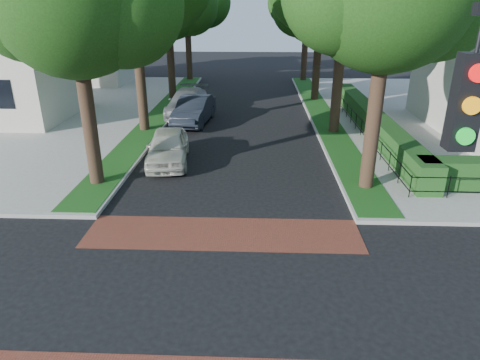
% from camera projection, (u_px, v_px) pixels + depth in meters
% --- Properties ---
extents(ground, '(120.00, 120.00, 0.00)m').
position_uv_depth(ground, '(214.00, 295.00, 11.08)').
color(ground, black).
rests_on(ground, ground).
extents(crosswalk_far, '(9.00, 2.20, 0.01)m').
position_uv_depth(crosswalk_far, '(223.00, 233.00, 14.04)').
color(crosswalk_far, brown).
rests_on(crosswalk_far, ground).
extents(grass_strip_ne, '(1.60, 29.80, 0.02)m').
position_uv_depth(grass_strip_ne, '(322.00, 114.00, 28.46)').
color(grass_strip_ne, '#1A4C15').
rests_on(grass_strip_ne, sidewalk_ne).
extents(grass_strip_nw, '(1.60, 29.80, 0.02)m').
position_uv_depth(grass_strip_nw, '(161.00, 113.00, 28.85)').
color(grass_strip_nw, '#1A4C15').
rests_on(grass_strip_nw, sidewalk_nw).
extents(tree_right_far, '(7.25, 6.23, 9.74)m').
position_uv_depth(tree_right_far, '(322.00, 5.00, 30.60)').
color(tree_right_far, black).
rests_on(tree_right_far, sidewalk_ne).
extents(tree_right_back, '(7.50, 6.45, 10.20)m').
position_uv_depth(tree_right_back, '(308.00, 0.00, 38.77)').
color(tree_right_back, black).
rests_on(tree_right_back, sidewalk_ne).
extents(tree_left_far, '(7.00, 6.02, 9.86)m').
position_uv_depth(tree_left_far, '(169.00, 1.00, 30.91)').
color(tree_left_far, black).
rests_on(tree_left_far, sidewalk_nw).
extents(hedge_main_road, '(1.00, 18.00, 1.20)m').
position_uv_depth(hedge_main_road, '(373.00, 122.00, 24.37)').
color(hedge_main_road, '#204517').
rests_on(hedge_main_road, sidewalk_ne).
extents(fence_main_road, '(0.06, 18.00, 0.90)m').
position_uv_depth(fence_main_road, '(359.00, 124.00, 24.45)').
color(fence_main_road, black).
rests_on(fence_main_road, sidewalk_ne).
extents(house_left_far, '(10.00, 9.00, 10.14)m').
position_uv_depth(house_left_far, '(78.00, 26.00, 39.25)').
color(house_left_far, beige).
rests_on(house_left_far, sidewalk_nw).
extents(parked_car_front, '(2.37, 4.78, 1.56)m').
position_uv_depth(parked_car_front, '(168.00, 147.00, 19.99)').
color(parked_car_front, beige).
rests_on(parked_car_front, ground).
extents(parked_car_middle, '(2.30, 5.24, 1.67)m').
position_uv_depth(parked_car_middle, '(194.00, 110.00, 26.61)').
color(parked_car_middle, '#1E232D').
rests_on(parked_car_middle, ground).
extents(parked_car_rear, '(2.57, 5.82, 1.66)m').
position_uv_depth(parked_car_rear, '(188.00, 102.00, 28.75)').
color(parked_car_rear, slate).
rests_on(parked_car_rear, ground).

